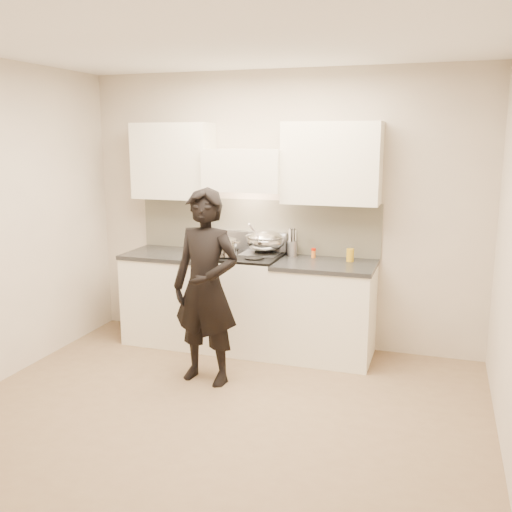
% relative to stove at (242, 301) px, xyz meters
% --- Properties ---
extents(ground_plane, '(4.00, 4.00, 0.00)m').
position_rel_stove_xyz_m(ground_plane, '(0.30, -1.42, -0.47)').
color(ground_plane, '#866D4F').
extents(room_shell, '(4.04, 3.54, 2.70)m').
position_rel_stove_xyz_m(room_shell, '(0.24, -1.05, 1.12)').
color(room_shell, beige).
rests_on(room_shell, ground).
extents(stove, '(0.76, 0.65, 0.96)m').
position_rel_stove_xyz_m(stove, '(0.00, 0.00, 0.00)').
color(stove, white).
rests_on(stove, ground).
extents(counter_right, '(0.92, 0.67, 0.92)m').
position_rel_stove_xyz_m(counter_right, '(0.83, 0.00, -0.01)').
color(counter_right, white).
rests_on(counter_right, ground).
extents(counter_left, '(0.82, 0.67, 0.92)m').
position_rel_stove_xyz_m(counter_left, '(-0.78, 0.00, -0.01)').
color(counter_left, white).
rests_on(counter_left, ground).
extents(wok, '(0.40, 0.49, 0.32)m').
position_rel_stove_xyz_m(wok, '(0.20, 0.14, 0.59)').
color(wok, silver).
rests_on(wok, stove).
extents(stock_pot, '(0.33, 0.27, 0.15)m').
position_rel_stove_xyz_m(stock_pot, '(-0.12, -0.14, 0.56)').
color(stock_pot, silver).
rests_on(stock_pot, stove).
extents(utensil_crock, '(0.10, 0.10, 0.27)m').
position_rel_stove_xyz_m(utensil_crock, '(0.45, 0.20, 0.53)').
color(utensil_crock, '#B6B9C6').
rests_on(utensil_crock, counter_right).
extents(spice_jar, '(0.04, 0.04, 0.09)m').
position_rel_stove_xyz_m(spice_jar, '(0.67, 0.18, 0.49)').
color(spice_jar, orange).
rests_on(spice_jar, counter_right).
extents(oil_glass, '(0.07, 0.07, 0.12)m').
position_rel_stove_xyz_m(oil_glass, '(1.03, 0.13, 0.51)').
color(oil_glass, gold).
rests_on(oil_glass, counter_right).
extents(person, '(0.65, 0.47, 1.66)m').
position_rel_stove_xyz_m(person, '(-0.02, -0.85, 0.35)').
color(person, black).
rests_on(person, ground).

